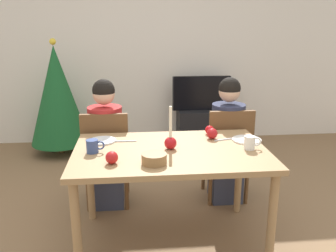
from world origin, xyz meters
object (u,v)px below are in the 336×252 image
at_px(person_left_child, 106,146).
at_px(tv, 202,93).
at_px(dining_table, 171,160).
at_px(bowl_walnuts, 154,159).
at_px(christmas_tree, 57,95).
at_px(chair_right, 228,149).
at_px(chair_left, 106,153).
at_px(person_right_child, 227,142).
at_px(mug_left, 93,146).
at_px(tv_stand, 201,126).
at_px(plate_left, 103,141).
at_px(candle_centerpiece, 171,140).
at_px(apple_near_candle, 112,157).
at_px(apple_by_right_mug, 212,134).
at_px(plate_right, 247,140).
at_px(apple_by_left_plate, 209,130).
at_px(mug_right, 250,143).

distance_m(person_left_child, tv, 2.04).
relative_size(dining_table, tv, 1.77).
xyz_separation_m(tv, bowl_walnuts, (-0.79, -2.56, 0.07)).
distance_m(dining_table, christmas_tree, 2.42).
bearing_deg(chair_right, chair_left, 180.00).
distance_m(person_right_child, mug_left, 1.33).
bearing_deg(tv, person_right_child, -92.37).
bearing_deg(chair_left, tv_stand, 55.29).
xyz_separation_m(tv, mug_left, (-1.21, -2.31, 0.09)).
xyz_separation_m(person_left_child, plate_left, (0.01, -0.40, 0.19)).
distance_m(tv_stand, tv, 0.47).
relative_size(tv, candle_centerpiece, 2.49).
height_order(dining_table, bowl_walnuts, bowl_walnuts).
relative_size(person_left_child, person_right_child, 1.00).
distance_m(mug_left, apple_near_candle, 0.26).
height_order(mug_left, apple_by_right_mug, mug_left).
distance_m(tv, plate_right, 2.15).
xyz_separation_m(mug_left, apple_by_left_plate, (0.91, 0.35, -0.01)).
bearing_deg(mug_right, apple_near_candle, -169.44).
relative_size(person_right_child, plate_left, 5.59).
xyz_separation_m(person_left_child, mug_left, (-0.04, -0.65, 0.23)).
bearing_deg(plate_right, candle_centerpiece, -167.44).
height_order(tv, candle_centerpiece, candle_centerpiece).
bearing_deg(apple_near_candle, christmas_tree, 108.95).
xyz_separation_m(dining_table, chair_left, (-0.51, 0.61, -0.15)).
bearing_deg(dining_table, person_right_child, 47.27).
bearing_deg(plate_right, person_left_child, 156.39).
bearing_deg(tv_stand, dining_table, -106.01).
distance_m(chair_left, christmas_tree, 1.66).
height_order(dining_table, chair_right, chair_right).
bearing_deg(person_left_child, dining_table, -51.32).
relative_size(person_left_child, plate_left, 5.59).
bearing_deg(chair_left, person_left_child, 90.00).
relative_size(person_right_child, candle_centerpiece, 3.69).
distance_m(tv, mug_left, 2.61).
relative_size(mug_right, apple_by_left_plate, 1.72).
distance_m(person_left_child, person_right_child, 1.10).
xyz_separation_m(tv_stand, tv, (0.00, 0.00, 0.47)).
bearing_deg(mug_right, chair_right, 88.40).
height_order(plate_right, bowl_walnuts, bowl_walnuts).
distance_m(candle_centerpiece, plate_left, 0.56).
distance_m(person_left_child, apple_by_right_mug, 0.99).
bearing_deg(tv, dining_table, -106.00).
xyz_separation_m(plate_right, mug_left, (-1.16, -0.16, 0.04)).
bearing_deg(christmas_tree, person_right_child, -39.06).
bearing_deg(mug_right, tv_stand, 87.88).
bearing_deg(plate_left, chair_right, 18.68).
xyz_separation_m(person_right_child, tv, (0.07, 1.66, 0.14)).
height_order(christmas_tree, plate_left, christmas_tree).
relative_size(plate_right, apple_near_candle, 2.72).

